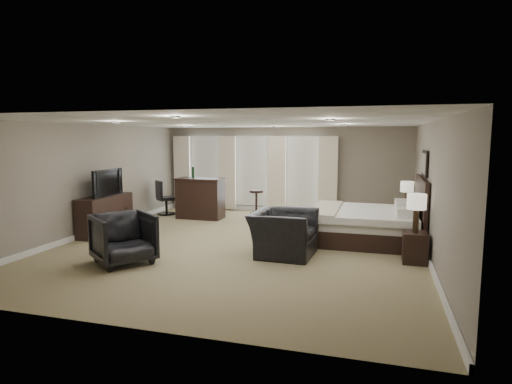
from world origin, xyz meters
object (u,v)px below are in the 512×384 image
(nightstand_near, at_px, (414,247))
(lamp_near, at_px, (416,213))
(tv, at_px, (104,193))
(lamp_far, at_px, (407,195))
(bar_counter, at_px, (200,198))
(bar_stool_right, at_px, (256,205))
(bed, at_px, (368,209))
(nightstand_far, at_px, (406,219))
(desk_chair, at_px, (166,198))
(dresser, at_px, (105,215))
(armchair_far, at_px, (123,236))
(armchair_near, at_px, (284,225))
(bar_stool_left, at_px, (181,205))

(nightstand_near, distance_m, lamp_near, 0.64)
(tv, bearing_deg, lamp_far, -70.40)
(nightstand_near, relative_size, bar_counter, 0.42)
(lamp_far, relative_size, bar_stool_right, 0.80)
(nightstand_near, bearing_deg, lamp_near, 0.00)
(tv, bearing_deg, bed, -80.45)
(nightstand_far, bearing_deg, lamp_far, 0.00)
(bar_counter, height_order, desk_chair, bar_counter)
(dresser, distance_m, armchair_far, 2.67)
(tv, distance_m, armchair_near, 4.54)
(lamp_near, distance_m, dresser, 6.95)
(dresser, height_order, armchair_near, armchair_near)
(tv, bearing_deg, dresser, -180.00)
(bed, relative_size, bar_stool_right, 2.75)
(bar_stool_right, bearing_deg, desk_chair, -178.43)
(lamp_near, xyz_separation_m, tv, (-6.92, 0.44, 0.07))
(lamp_far, xyz_separation_m, armchair_near, (-2.44, -3.04, -0.31))
(nightstand_near, height_order, bar_counter, bar_counter)
(bed, xyz_separation_m, bar_counter, (-4.64, 1.46, -0.14))
(lamp_far, bearing_deg, bar_counter, 179.94)
(tv, xyz_separation_m, bar_stool_right, (2.95, 2.79, -0.58))
(dresser, xyz_separation_m, armchair_near, (4.48, -0.58, 0.12))
(bar_counter, relative_size, bar_stool_left, 1.80)
(armchair_near, height_order, desk_chair, armchair_near)
(nightstand_far, height_order, lamp_near, lamp_near)
(armchair_far, bearing_deg, bed, -16.89)
(desk_chair, bearing_deg, armchair_near, -175.03)
(dresser, bearing_deg, nightstand_near, -3.60)
(nightstand_far, relative_size, bar_counter, 0.42)
(nightstand_near, xyz_separation_m, desk_chair, (-6.74, 3.15, 0.23))
(bar_stool_left, bearing_deg, nightstand_far, 0.44)
(dresser, relative_size, bar_counter, 1.19)
(lamp_near, distance_m, armchair_near, 2.47)
(nightstand_far, distance_m, tv, 7.38)
(lamp_near, relative_size, dresser, 0.45)
(dresser, distance_m, bar_counter, 2.84)
(lamp_far, bearing_deg, dresser, -160.40)
(bar_stool_left, xyz_separation_m, bar_stool_right, (2.13, 0.38, 0.04))
(nightstand_far, distance_m, dresser, 7.35)
(lamp_near, bearing_deg, armchair_far, -163.22)
(armchair_near, relative_size, desk_chair, 1.29)
(nightstand_near, distance_m, armchair_near, 2.46)
(tv, height_order, bar_stool_right, tv)
(nightstand_near, bearing_deg, bar_stool_left, 154.95)
(lamp_far, relative_size, desk_chair, 0.64)
(dresser, xyz_separation_m, bar_stool_left, (0.82, 2.42, -0.09))
(nightstand_near, relative_size, desk_chair, 0.55)
(dresser, distance_m, tv, 0.53)
(armchair_near, bearing_deg, bar_counter, 47.93)
(lamp_near, xyz_separation_m, bar_stool_left, (-6.10, 2.85, -0.55))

